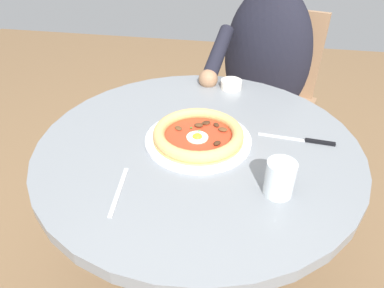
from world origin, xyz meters
TOP-DOWN VIEW (x-y plane):
  - dining_table at (0.00, 0.00)m, footprint 0.89×0.89m
  - pizza_on_plate at (0.00, -0.00)m, footprint 0.29×0.29m
  - water_glass at (0.21, -0.17)m, footprint 0.07×0.07m
  - steak_knife at (0.30, 0.05)m, footprint 0.21×0.03m
  - ramekin_capers at (0.06, 0.35)m, footprint 0.07×0.07m
  - fork_utensil at (-0.14, -0.23)m, footprint 0.03×0.16m
  - diner_person at (0.18, 0.63)m, footprint 0.45×0.48m
  - cafe_chair_diner at (0.22, 0.77)m, footprint 0.53×0.53m

SIDE VIEW (x-z plane):
  - cafe_chair_diner at x=0.22m, z-range 0.10..0.98m
  - diner_person at x=0.18m, z-range -0.06..1.16m
  - dining_table at x=0.00m, z-range 0.19..0.92m
  - fork_utensil at x=-0.14m, z-range 0.73..0.73m
  - steak_knife at x=0.30m, z-range 0.73..0.73m
  - ramekin_capers at x=0.06m, z-range 0.73..0.76m
  - pizza_on_plate at x=0.00m, z-range 0.72..0.77m
  - water_glass at x=0.21m, z-range 0.72..0.81m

